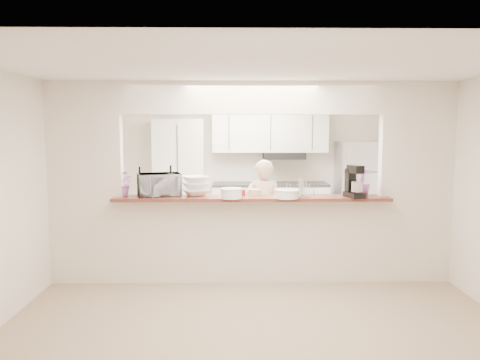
{
  "coord_description": "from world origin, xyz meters",
  "views": [
    {
      "loc": [
        -0.23,
        -5.77,
        1.92
      ],
      "look_at": [
        -0.14,
        0.3,
        1.26
      ],
      "focal_mm": 35.0,
      "sensor_mm": 36.0,
      "label": 1
    }
  ],
  "objects_px": {
    "person": "(263,212)",
    "stand_mixer": "(354,183)",
    "toaster_oven": "(160,185)",
    "refrigerator": "(358,188)"
  },
  "relations": [
    {
      "from": "refrigerator",
      "to": "person",
      "type": "height_order",
      "value": "refrigerator"
    },
    {
      "from": "toaster_oven",
      "to": "stand_mixer",
      "type": "xyz_separation_m",
      "value": [
        2.4,
        -0.19,
        0.04
      ]
    },
    {
      "from": "person",
      "to": "refrigerator",
      "type": "bearing_deg",
      "value": -137.62
    },
    {
      "from": "refrigerator",
      "to": "person",
      "type": "relative_size",
      "value": 1.15
    },
    {
      "from": "refrigerator",
      "to": "toaster_oven",
      "type": "distance_m",
      "value": 4.14
    },
    {
      "from": "toaster_oven",
      "to": "stand_mixer",
      "type": "relative_size",
      "value": 1.28
    },
    {
      "from": "toaster_oven",
      "to": "person",
      "type": "relative_size",
      "value": 0.34
    },
    {
      "from": "refrigerator",
      "to": "person",
      "type": "bearing_deg",
      "value": -135.07
    },
    {
      "from": "stand_mixer",
      "to": "person",
      "type": "distance_m",
      "value": 1.5
    },
    {
      "from": "person",
      "to": "stand_mixer",
      "type": "bearing_deg",
      "value": 135.72
    }
  ]
}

